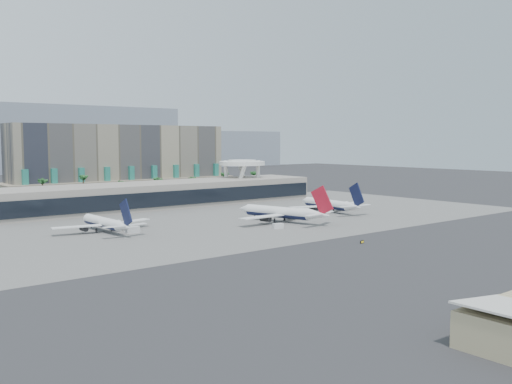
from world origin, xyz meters
TOP-DOWN VIEW (x-y plane):
  - ground at (0.00, 0.00)m, footprint 900.00×900.00m
  - apron_pad at (0.00, 55.00)m, footprint 260.00×130.00m
  - mountain_ridge at (27.88, 470.00)m, footprint 680.00×60.00m
  - hotel at (10.00, 174.41)m, footprint 140.00×30.00m
  - terminal at (0.00, 109.84)m, footprint 170.00×32.50m
  - saucer_structure at (55.00, 116.00)m, footprint 26.00×26.00m
  - palm_row at (7.00, 145.00)m, footprint 157.80×2.80m
  - airliner_left at (-56.58, 51.92)m, footprint 37.56×38.66m
  - airliner_centre at (9.48, 30.94)m, footprint 43.09×44.76m
  - airliner_right at (47.98, 41.13)m, footprint 41.19×42.56m
  - service_vehicle_a at (-50.16, 43.17)m, footprint 4.88×2.65m
  - service_vehicle_b at (-3.37, 18.31)m, footprint 4.29×3.23m
  - taxiway_sign at (-2.50, -21.48)m, footprint 2.08×0.72m

SIDE VIEW (x-z plane):
  - ground at x=0.00m, z-range 0.00..0.00m
  - apron_pad at x=0.00m, z-range 0.00..0.06m
  - taxiway_sign at x=-2.50m, z-range 0.00..0.94m
  - service_vehicle_b at x=-3.37m, z-range 0.00..1.96m
  - service_vehicle_a at x=-50.16m, z-range 0.00..2.31m
  - airliner_left at x=-56.58m, z-range -3.31..10.04m
  - airliner_right at x=47.98m, z-range -3.64..11.06m
  - airliner_centre at x=9.48m, z-range -3.89..11.81m
  - terminal at x=0.00m, z-range -0.73..13.77m
  - palm_row at x=7.00m, z-range 3.95..17.05m
  - hotel at x=10.00m, z-range -4.19..37.81m
  - saucer_structure at x=55.00m, z-range 7.51..29.40m
  - mountain_ridge at x=27.88m, z-range -5.11..64.89m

